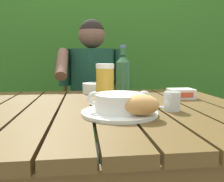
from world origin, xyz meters
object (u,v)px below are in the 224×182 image
(water_glass_small, at_px, (172,101))
(table_knife, at_px, (151,107))
(person_eating, at_px, (92,89))
(bread_roll, at_px, (141,105))
(beer_glass, at_px, (106,83))
(chair_near_diner, at_px, (92,116))
(soup_bowl, at_px, (120,102))
(butter_tub, at_px, (181,94))
(serving_plate, at_px, (119,113))
(diner_bowl, at_px, (95,88))
(beer_bottle, at_px, (123,76))

(water_glass_small, height_order, table_knife, water_glass_small)
(person_eating, distance_m, bread_roll, 0.95)
(beer_glass, height_order, table_knife, beer_glass)
(chair_near_diner, relative_size, soup_bowl, 4.03)
(butter_tub, bearing_deg, chair_near_diner, 118.10)
(person_eating, bearing_deg, soup_bowl, -85.78)
(serving_plate, xyz_separation_m, beer_glass, (-0.03, 0.24, 0.08))
(beer_glass, distance_m, butter_tub, 0.39)
(chair_near_diner, bearing_deg, serving_plate, -86.71)
(serving_plate, bearing_deg, bread_roll, -49.40)
(butter_tub, relative_size, table_knife, 0.80)
(chair_near_diner, bearing_deg, table_knife, -78.23)
(table_knife, bearing_deg, bread_roll, -117.31)
(person_eating, xyz_separation_m, table_knife, (0.21, -0.78, 0.03))
(soup_bowl, xyz_separation_m, bread_roll, (0.06, -0.07, 0.00))
(chair_near_diner, distance_m, butter_tub, 0.93)
(chair_near_diner, relative_size, person_eating, 0.75)
(water_glass_small, relative_size, diner_bowl, 0.51)
(person_eating, relative_size, beer_bottle, 4.63)
(chair_near_diner, xyz_separation_m, serving_plate, (0.06, -1.07, 0.27))
(bread_roll, relative_size, diner_bowl, 0.91)
(serving_plate, relative_size, soup_bowl, 1.20)
(soup_bowl, bearing_deg, bread_roll, -49.40)
(person_eating, relative_size, serving_plate, 4.45)
(person_eating, xyz_separation_m, beer_bottle, (0.13, -0.56, 0.13))
(table_knife, bearing_deg, person_eating, 104.83)
(beer_glass, bearing_deg, bread_roll, -74.57)
(chair_near_diner, height_order, beer_glass, chair_near_diner)
(diner_bowl, bearing_deg, table_knife, -65.20)
(serving_plate, bearing_deg, beer_bottle, 78.50)
(butter_tub, bearing_deg, beer_glass, -171.88)
(beer_glass, relative_size, water_glass_small, 2.42)
(chair_near_diner, height_order, butter_tub, chair_near_diner)
(serving_plate, xyz_separation_m, diner_bowl, (-0.06, 0.53, 0.02))
(water_glass_small, distance_m, table_knife, 0.09)
(butter_tub, bearing_deg, soup_bowl, -140.41)
(beer_bottle, distance_m, water_glass_small, 0.32)
(table_knife, bearing_deg, beer_glass, 138.93)
(beer_bottle, distance_m, butter_tub, 0.30)
(bread_roll, distance_m, butter_tub, 0.47)
(soup_bowl, distance_m, butter_tub, 0.46)
(person_eating, xyz_separation_m, bread_roll, (0.12, -0.94, 0.07))
(person_eating, xyz_separation_m, soup_bowl, (0.06, -0.87, 0.07))
(bread_roll, xyz_separation_m, water_glass_small, (0.15, 0.10, -0.01))
(serving_plate, bearing_deg, person_eating, 94.22)
(person_eating, bearing_deg, diner_bowl, -89.51)
(beer_glass, bearing_deg, water_glass_small, -41.08)
(water_glass_small, relative_size, butter_tub, 0.59)
(soup_bowl, distance_m, beer_bottle, 0.33)
(chair_near_diner, bearing_deg, butter_tub, -61.90)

